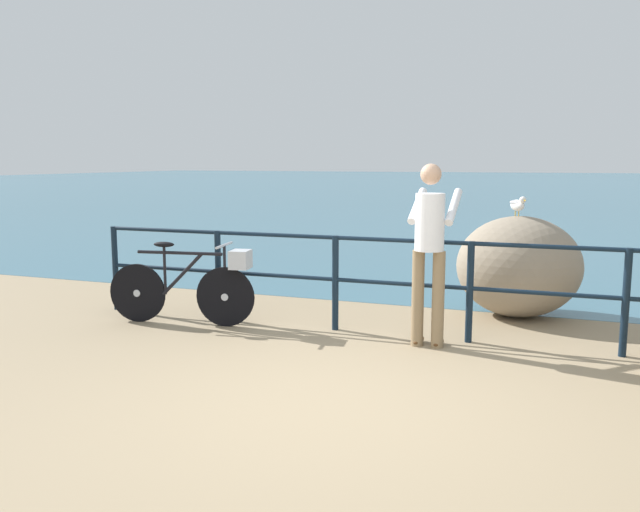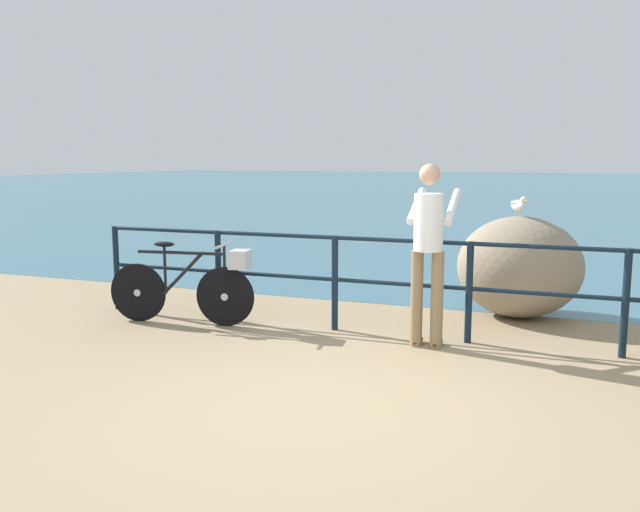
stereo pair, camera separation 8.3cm
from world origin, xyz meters
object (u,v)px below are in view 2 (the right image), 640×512
object	(u,v)px
bicycle	(193,283)
person_at_railing	(429,246)
breakwater_boulder_main	(519,267)
seagull	(518,204)

from	to	relation	value
bicycle	person_at_railing	distance (m)	2.65
breakwater_boulder_main	seagull	distance (m)	0.73
person_at_railing	seagull	bearing A→B (deg)	-22.28
breakwater_boulder_main	seagull	world-z (taller)	seagull
person_at_railing	seagull	world-z (taller)	person_at_railing
bicycle	breakwater_boulder_main	xyz separation A→B (m)	(3.34, 1.66, 0.12)
person_at_railing	breakwater_boulder_main	size ratio (longest dim) A/B	1.25
person_at_railing	bicycle	bearing A→B (deg)	92.84
breakwater_boulder_main	person_at_railing	bearing A→B (deg)	-114.94
breakwater_boulder_main	seagull	xyz separation A→B (m)	(-0.04, -0.02, 0.73)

